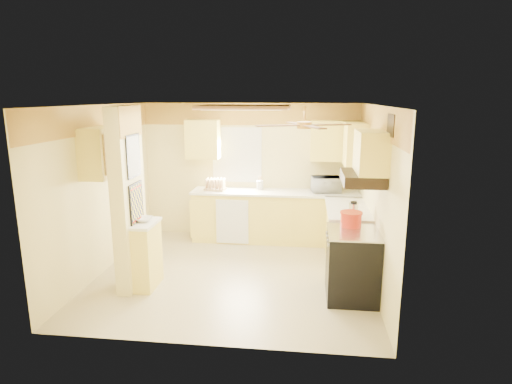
# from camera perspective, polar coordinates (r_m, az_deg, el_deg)

# --- Properties ---
(floor) EXTENTS (4.00, 4.00, 0.00)m
(floor) POSITION_cam_1_polar(r_m,az_deg,el_deg) (6.57, -2.92, -10.87)
(floor) COLOR tan
(floor) RESTS_ON ground
(ceiling) EXTENTS (4.00, 4.00, 0.00)m
(ceiling) POSITION_cam_1_polar(r_m,az_deg,el_deg) (6.02, -3.19, 11.49)
(ceiling) COLOR white
(ceiling) RESTS_ON wall_back
(wall_back) EXTENTS (4.00, 0.00, 4.00)m
(wall_back) POSITION_cam_1_polar(r_m,az_deg,el_deg) (8.02, -0.74, 2.83)
(wall_back) COLOR #EEDD91
(wall_back) RESTS_ON floor
(wall_front) EXTENTS (4.00, 0.00, 4.00)m
(wall_front) POSITION_cam_1_polar(r_m,az_deg,el_deg) (4.38, -7.28, -5.69)
(wall_front) COLOR #EEDD91
(wall_front) RESTS_ON floor
(wall_left) EXTENTS (0.00, 3.80, 3.80)m
(wall_left) POSITION_cam_1_polar(r_m,az_deg,el_deg) (6.80, -19.89, 0.27)
(wall_left) COLOR #EEDD91
(wall_left) RESTS_ON floor
(wall_right) EXTENTS (0.00, 3.80, 3.80)m
(wall_right) POSITION_cam_1_polar(r_m,az_deg,el_deg) (6.16, 15.60, -0.66)
(wall_right) COLOR #EEDD91
(wall_right) RESTS_ON floor
(wallpaper_border) EXTENTS (4.00, 0.02, 0.40)m
(wallpaper_border) POSITION_cam_1_polar(r_m,az_deg,el_deg) (7.89, -0.79, 10.34)
(wallpaper_border) COLOR #FFC54B
(wallpaper_border) RESTS_ON wall_back
(partition_column) EXTENTS (0.20, 0.70, 2.50)m
(partition_column) POSITION_cam_1_polar(r_m,az_deg,el_deg) (6.04, -16.67, -0.99)
(partition_column) COLOR #EEDD91
(partition_column) RESTS_ON floor
(partition_ledge) EXTENTS (0.25, 0.55, 0.90)m
(partition_ledge) POSITION_cam_1_polar(r_m,az_deg,el_deg) (6.20, -14.31, -8.27)
(partition_ledge) COLOR #FFEA67
(partition_ledge) RESTS_ON floor
(ledge_top) EXTENTS (0.28, 0.58, 0.04)m
(ledge_top) POSITION_cam_1_polar(r_m,az_deg,el_deg) (6.05, -14.55, -4.10)
(ledge_top) COLOR white
(ledge_top) RESTS_ON partition_ledge
(lower_cabinets_back) EXTENTS (3.00, 0.60, 0.90)m
(lower_cabinets_back) POSITION_cam_1_polar(r_m,az_deg,el_deg) (7.86, 2.61, -3.38)
(lower_cabinets_back) COLOR #FFEA67
(lower_cabinets_back) RESTS_ON floor
(lower_cabinets_right) EXTENTS (0.60, 1.40, 0.90)m
(lower_cabinets_right) POSITION_cam_1_polar(r_m,az_deg,el_deg) (6.92, 12.00, -5.92)
(lower_cabinets_right) COLOR #FFEA67
(lower_cabinets_right) RESTS_ON floor
(countertop_back) EXTENTS (3.04, 0.64, 0.04)m
(countertop_back) POSITION_cam_1_polar(r_m,az_deg,el_deg) (7.73, 2.64, -0.05)
(countertop_back) COLOR white
(countertop_back) RESTS_ON lower_cabinets_back
(countertop_right) EXTENTS (0.64, 1.44, 0.04)m
(countertop_right) POSITION_cam_1_polar(r_m,az_deg,el_deg) (6.78, 12.10, -2.15)
(countertop_right) COLOR white
(countertop_right) RESTS_ON lower_cabinets_right
(dishwasher_panel) EXTENTS (0.58, 0.02, 0.80)m
(dishwasher_panel) POSITION_cam_1_polar(r_m,az_deg,el_deg) (7.65, -3.19, -3.98)
(dishwasher_panel) COLOR white
(dishwasher_panel) RESTS_ON lower_cabinets_back
(window) EXTENTS (0.92, 0.02, 1.02)m
(window) POSITION_cam_1_polar(r_m,az_deg,el_deg) (8.00, -2.55, 4.97)
(window) COLOR white
(window) RESTS_ON wall_back
(upper_cab_back_left) EXTENTS (0.60, 0.35, 0.70)m
(upper_cab_back_left) POSITION_cam_1_polar(r_m,az_deg,el_deg) (7.92, -7.08, 7.00)
(upper_cab_back_left) COLOR #FFEA67
(upper_cab_back_left) RESTS_ON wall_back
(upper_cab_back_right) EXTENTS (0.90, 0.35, 0.70)m
(upper_cab_back_right) POSITION_cam_1_polar(r_m,az_deg,el_deg) (7.71, 10.64, 6.72)
(upper_cab_back_right) COLOR #FFEA67
(upper_cab_back_right) RESTS_ON wall_back
(upper_cab_right) EXTENTS (0.35, 1.00, 0.70)m
(upper_cab_right) POSITION_cam_1_polar(r_m,az_deg,el_deg) (7.27, 13.05, 6.26)
(upper_cab_right) COLOR #FFEA67
(upper_cab_right) RESTS_ON wall_right
(upper_cab_left_wall) EXTENTS (0.35, 0.75, 0.70)m
(upper_cab_left_wall) POSITION_cam_1_polar(r_m,az_deg,el_deg) (6.41, -19.88, 5.00)
(upper_cab_left_wall) COLOR #FFEA67
(upper_cab_left_wall) RESTS_ON wall_left
(upper_cab_over_stove) EXTENTS (0.35, 0.76, 0.52)m
(upper_cab_over_stove) POSITION_cam_1_polar(r_m,az_deg,el_deg) (5.48, 15.07, 5.19)
(upper_cab_over_stove) COLOR #FFEA67
(upper_cab_over_stove) RESTS_ON wall_right
(stove) EXTENTS (0.68, 0.77, 0.92)m
(stove) POSITION_cam_1_polar(r_m,az_deg,el_deg) (5.83, 12.69, -9.40)
(stove) COLOR black
(stove) RESTS_ON floor
(range_hood) EXTENTS (0.50, 0.76, 0.14)m
(range_hood) POSITION_cam_1_polar(r_m,az_deg,el_deg) (5.52, 14.00, 1.83)
(range_hood) COLOR black
(range_hood) RESTS_ON upper_cab_over_stove
(poster_menu) EXTENTS (0.02, 0.42, 0.57)m
(poster_menu) POSITION_cam_1_polar(r_m,az_deg,el_deg) (5.89, -16.04, 4.65)
(poster_menu) COLOR black
(poster_menu) RESTS_ON partition_column
(poster_nashville) EXTENTS (0.02, 0.42, 0.57)m
(poster_nashville) POSITION_cam_1_polar(r_m,az_deg,el_deg) (6.01, -15.66, -1.49)
(poster_nashville) COLOR black
(poster_nashville) RESTS_ON partition_column
(ceiling_light_panel) EXTENTS (1.35, 0.95, 0.06)m
(ceiling_light_panel) POSITION_cam_1_polar(r_m,az_deg,el_deg) (6.50, -1.53, 11.20)
(ceiling_light_panel) COLOR brown
(ceiling_light_panel) RESTS_ON ceiling
(ceiling_fan) EXTENTS (1.15, 1.15, 0.26)m
(ceiling_fan) POSITION_cam_1_polar(r_m,az_deg,el_deg) (5.24, 6.45, 8.91)
(ceiling_fan) COLOR gold
(ceiling_fan) RESTS_ON ceiling
(vent_grate) EXTENTS (0.02, 0.40, 0.25)m
(vent_grate) POSITION_cam_1_polar(r_m,az_deg,el_deg) (5.13, 17.57, 8.48)
(vent_grate) COLOR black
(vent_grate) RESTS_ON wall_right
(microwave) EXTENTS (0.55, 0.42, 0.28)m
(microwave) POSITION_cam_1_polar(r_m,az_deg,el_deg) (7.73, 9.33, 0.99)
(microwave) COLOR white
(microwave) RESTS_ON countertop_back
(bowl) EXTENTS (0.25, 0.25, 0.06)m
(bowl) POSITION_cam_1_polar(r_m,az_deg,el_deg) (6.07, -14.70, -3.56)
(bowl) COLOR white
(bowl) RESTS_ON ledge_top
(dutch_oven) EXTENTS (0.30, 0.30, 0.20)m
(dutch_oven) POSITION_cam_1_polar(r_m,az_deg,el_deg) (5.87, 12.56, -3.52)
(dutch_oven) COLOR red
(dutch_oven) RESTS_ON stove
(kettle) EXTENTS (0.14, 0.14, 0.21)m
(kettle) POSITION_cam_1_polar(r_m,az_deg,el_deg) (6.29, 12.86, -2.24)
(kettle) COLOR silver
(kettle) RESTS_ON countertop_right
(dish_rack) EXTENTS (0.39, 0.30, 0.21)m
(dish_rack) POSITION_cam_1_polar(r_m,az_deg,el_deg) (7.85, -5.48, 0.81)
(dish_rack) COLOR tan
(dish_rack) RESTS_ON countertop_back
(utensil_crock) EXTENTS (0.12, 0.12, 0.25)m
(utensil_crock) POSITION_cam_1_polar(r_m,az_deg,el_deg) (7.87, 0.53, 0.96)
(utensil_crock) COLOR white
(utensil_crock) RESTS_ON countertop_back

